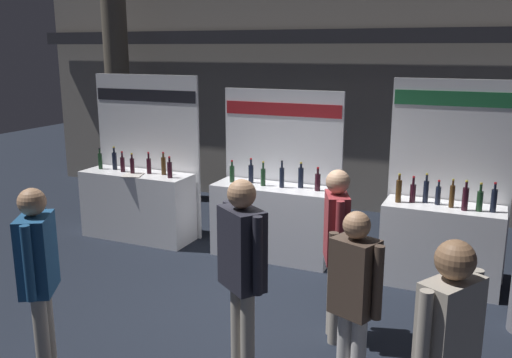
# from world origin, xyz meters

# --- Properties ---
(ground_plane) EXTENTS (26.55, 26.55, 0.00)m
(ground_plane) POSITION_xyz_m (0.00, 0.00, 0.00)
(ground_plane) COLOR black
(hall_colonnade) EXTENTS (13.28, 1.37, 5.59)m
(hall_colonnade) POSITION_xyz_m (0.00, 4.44, 2.79)
(hall_colonnade) COLOR gray
(hall_colonnade) RESTS_ON ground_plane
(exhibitor_booth_0) EXTENTS (1.82, 0.73, 2.49)m
(exhibitor_booth_0) POSITION_xyz_m (-2.64, 1.63, 0.63)
(exhibitor_booth_0) COLOR white
(exhibitor_booth_0) RESTS_ON ground_plane
(exhibitor_booth_1) EXTENTS (1.76, 0.66, 2.32)m
(exhibitor_booth_1) POSITION_xyz_m (-0.43, 1.72, 0.61)
(exhibitor_booth_1) COLOR white
(exhibitor_booth_1) RESTS_ON ground_plane
(exhibitor_booth_2) EXTENTS (1.48, 0.66, 2.52)m
(exhibitor_booth_2) POSITION_xyz_m (1.83, 1.65, 0.63)
(exhibitor_booth_2) COLOR white
(exhibitor_booth_2) RESTS_ON ground_plane
(visitor_0) EXTENTS (0.50, 0.45, 1.84)m
(visitor_0) POSITION_xyz_m (0.45, -1.20, 1.12)
(visitor_0) COLOR #ADA393
(visitor_0) RESTS_ON ground_plane
(visitor_1) EXTENTS (0.48, 0.36, 1.65)m
(visitor_1) POSITION_xyz_m (1.40, -1.12, 0.98)
(visitor_1) COLOR silver
(visitor_1) RESTS_ON ground_plane
(visitor_2) EXTENTS (0.42, 0.51, 1.76)m
(visitor_2) POSITION_xyz_m (-1.14, -1.90, 1.07)
(visitor_2) COLOR #ADA393
(visitor_2) RESTS_ON ground_plane
(visitor_3) EXTENTS (0.34, 0.54, 1.76)m
(visitor_3) POSITION_xyz_m (0.99, -0.18, 1.05)
(visitor_3) COLOR #ADA393
(visitor_3) RESTS_ON ground_plane
(visitor_5) EXTENTS (0.39, 0.51, 1.81)m
(visitor_5) POSITION_xyz_m (2.18, -1.96, 1.08)
(visitor_5) COLOR silver
(visitor_5) RESTS_ON ground_plane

